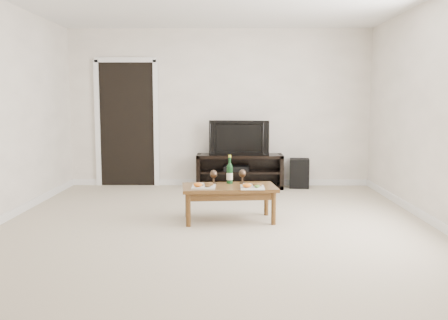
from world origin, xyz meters
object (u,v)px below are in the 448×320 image
coffee_table (229,203)px  subwoofer (299,173)px  media_console (240,171)px  television (240,137)px

coffee_table → subwoofer: bearing=63.3°
subwoofer → media_console: bearing=-170.3°
media_console → subwoofer: 0.98m
media_console → television: television is taller
media_console → coffee_table: media_console is taller
coffee_table → television: bearing=85.7°
media_console → subwoofer: media_console is taller
media_console → television: bearing=180.0°
television → coffee_table: bearing=-85.8°
television → subwoofer: bearing=10.9°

